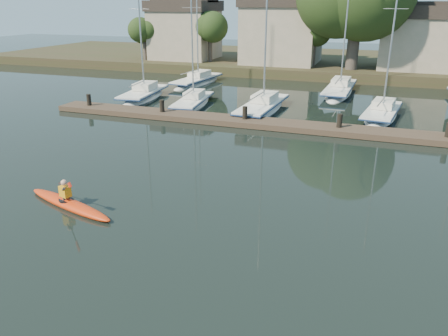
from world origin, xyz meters
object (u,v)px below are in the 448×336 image
(sailboat_0, at_px, (144,100))
(sailboat_2, at_px, (262,113))
(sailboat_3, at_px, (381,120))
(kayak, at_px, (69,202))
(dock, at_px, (290,126))
(sailboat_5, at_px, (197,86))
(sailboat_6, at_px, (339,95))
(sailboat_1, at_px, (193,108))

(sailboat_0, distance_m, sailboat_2, 10.60)
(sailboat_3, bearing_deg, kayak, -112.98)
(dock, height_order, sailboat_0, sailboat_0)
(dock, distance_m, sailboat_3, 7.42)
(sailboat_2, distance_m, sailboat_3, 8.35)
(sailboat_2, xyz_separation_m, sailboat_5, (-9.03, 9.02, 0.01))
(sailboat_5, xyz_separation_m, sailboat_6, (13.67, -0.11, -0.01))
(sailboat_5, bearing_deg, sailboat_0, -94.91)
(sailboat_3, bearing_deg, sailboat_1, -168.30)
(sailboat_3, relative_size, sailboat_5, 0.84)
(sailboat_0, xyz_separation_m, sailboat_6, (15.17, 7.78, 0.01))
(dock, relative_size, sailboat_0, 2.77)
(dock, bearing_deg, sailboat_3, 43.29)
(dock, relative_size, sailboat_3, 2.75)
(sailboat_5, bearing_deg, dock, -41.80)
(kayak, distance_m, sailboat_1, 18.32)
(sailboat_0, bearing_deg, sailboat_2, -12.69)
(sailboat_0, bearing_deg, sailboat_1, -19.71)
(sailboat_0, relative_size, sailboat_6, 0.76)
(kayak, distance_m, sailboat_2, 18.41)
(kayak, relative_size, dock, 0.14)
(sailboat_1, distance_m, sailboat_6, 13.56)
(dock, relative_size, sailboat_5, 2.32)
(sailboat_1, relative_size, sailboat_5, 0.84)
(sailboat_5, relative_size, sailboat_6, 0.91)
(sailboat_2, bearing_deg, kayak, -96.84)
(sailboat_1, distance_m, sailboat_2, 5.56)
(sailboat_0, xyz_separation_m, sailboat_1, (4.98, -1.16, 0.03))
(sailboat_3, xyz_separation_m, sailboat_6, (-3.66, 7.93, -0.00))
(kayak, relative_size, sailboat_6, 0.30)
(dock, xyz_separation_m, sailboat_3, (5.40, 5.08, -0.39))
(sailboat_0, relative_size, sailboat_1, 0.99)
(dock, distance_m, sailboat_5, 17.73)
(sailboat_5, bearing_deg, sailboat_2, -39.06)
(dock, xyz_separation_m, sailboat_1, (-8.45, 4.06, -0.37))
(sailboat_1, bearing_deg, sailboat_5, 104.09)
(sailboat_0, height_order, sailboat_3, sailboat_3)
(sailboat_2, height_order, sailboat_5, sailboat_2)
(kayak, xyz_separation_m, sailboat_6, (7.60, 27.08, -0.38))
(sailboat_0, bearing_deg, sailboat_5, 72.61)
(sailboat_1, xyz_separation_m, sailboat_6, (10.19, 8.95, -0.02))
(sailboat_0, distance_m, sailboat_6, 17.06)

